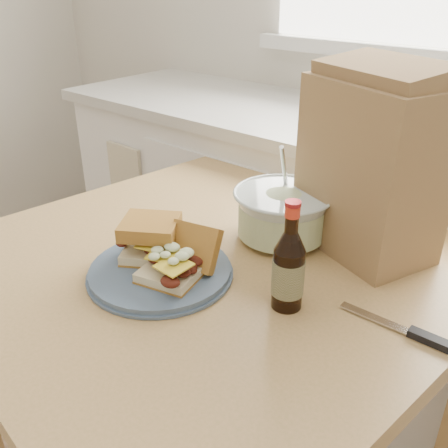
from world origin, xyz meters
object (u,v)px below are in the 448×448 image
Objects in this scene: paper_bag at (371,169)px; beer_bottle at (288,269)px; coleslaw_bowl at (282,216)px; dining_table at (211,304)px; plate at (160,271)px.

beer_bottle is at bearing -69.69° from paper_bag.
beer_bottle is 0.31m from paper_bag.
paper_bag is (0.15, 0.08, 0.12)m from coleslaw_bowl.
paper_bag reaches higher than beer_bottle.
beer_bottle is at bearing -2.52° from dining_table.
paper_bag is (0.25, 0.37, 0.17)m from plate.
coleslaw_bowl is (0.10, 0.28, 0.05)m from plate.
plate reaches higher than dining_table.
dining_table is 0.45m from paper_bag.
plate is at bearing -154.49° from beer_bottle.
beer_bottle reaches higher than dining_table.
plate is 0.30m from coleslaw_bowl.
dining_table is 5.02× the size of coleslaw_bowl.
coleslaw_bowl reaches higher than plate.
paper_bag is at bearing 55.33° from plate.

